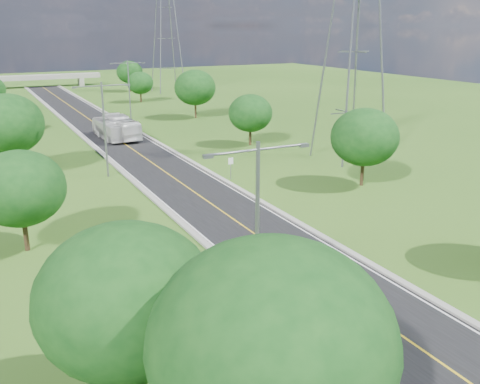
# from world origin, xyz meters

# --- Properties ---
(ground) EXTENTS (260.00, 260.00, 0.00)m
(ground) POSITION_xyz_m (0.00, 60.00, 0.00)
(ground) COLOR #2C5217
(ground) RESTS_ON ground
(road) EXTENTS (8.00, 150.00, 0.06)m
(road) POSITION_xyz_m (0.00, 66.00, 0.03)
(road) COLOR black
(road) RESTS_ON ground
(curb_left) EXTENTS (0.50, 150.00, 0.22)m
(curb_left) POSITION_xyz_m (-4.25, 66.00, 0.11)
(curb_left) COLOR gray
(curb_left) RESTS_ON ground
(curb_right) EXTENTS (0.50, 150.00, 0.22)m
(curb_right) POSITION_xyz_m (4.25, 66.00, 0.11)
(curb_right) COLOR gray
(curb_right) RESTS_ON ground
(speed_limit_sign) EXTENTS (0.55, 0.09, 2.40)m
(speed_limit_sign) POSITION_xyz_m (5.20, 37.98, 1.60)
(speed_limit_sign) COLOR slate
(speed_limit_sign) RESTS_ON ground
(overpass) EXTENTS (30.00, 3.00, 3.20)m
(overpass) POSITION_xyz_m (0.00, 140.00, 2.41)
(overpass) COLOR gray
(overpass) RESTS_ON ground
(streetlight_near_left) EXTENTS (5.90, 0.25, 10.00)m
(streetlight_near_left) POSITION_xyz_m (-6.00, 12.00, 5.94)
(streetlight_near_left) COLOR slate
(streetlight_near_left) RESTS_ON ground
(streetlight_mid_left) EXTENTS (5.90, 0.25, 10.00)m
(streetlight_mid_left) POSITION_xyz_m (-6.00, 45.00, 5.94)
(streetlight_mid_left) COLOR slate
(streetlight_mid_left) RESTS_ON ground
(streetlight_far_right) EXTENTS (5.90, 0.25, 10.00)m
(streetlight_far_right) POSITION_xyz_m (6.00, 78.00, 5.94)
(streetlight_far_right) COLOR slate
(streetlight_far_right) RESTS_ON ground
(power_tower_near) EXTENTS (9.00, 6.40, 28.00)m
(power_tower_near) POSITION_xyz_m (22.00, 40.00, 14.01)
(power_tower_near) COLOR slate
(power_tower_near) RESTS_ON ground
(power_tower_far) EXTENTS (9.00, 6.40, 28.00)m
(power_tower_far) POSITION_xyz_m (26.00, 115.00, 14.01)
(power_tower_far) COLOR slate
(power_tower_far) RESTS_ON ground
(tree_la) EXTENTS (7.14, 7.14, 8.30)m
(tree_la) POSITION_xyz_m (-14.00, 8.00, 5.27)
(tree_la) COLOR black
(tree_la) RESTS_ON ground
(tree_lb) EXTENTS (6.30, 6.30, 7.33)m
(tree_lb) POSITION_xyz_m (-16.00, 28.00, 4.64)
(tree_lb) COLOR black
(tree_lb) RESTS_ON ground
(tree_lc) EXTENTS (7.56, 7.56, 8.79)m
(tree_lc) POSITION_xyz_m (-15.00, 50.00, 5.58)
(tree_lc) COLOR black
(tree_lc) RESTS_ON ground
(tree_lf) EXTENTS (7.98, 7.98, 9.28)m
(tree_lf) POSITION_xyz_m (-11.00, 2.00, 5.89)
(tree_lf) COLOR black
(tree_lf) RESTS_ON ground
(tree_rb) EXTENTS (6.72, 6.72, 7.82)m
(tree_rb) POSITION_xyz_m (16.00, 30.00, 4.95)
(tree_rb) COLOR black
(tree_rb) RESTS_ON ground
(tree_rc) EXTENTS (5.88, 5.88, 6.84)m
(tree_rc) POSITION_xyz_m (15.00, 52.00, 4.33)
(tree_rc) COLOR black
(tree_rc) RESTS_ON ground
(tree_rd) EXTENTS (7.14, 7.14, 8.30)m
(tree_rd) POSITION_xyz_m (17.00, 76.00, 5.27)
(tree_rd) COLOR black
(tree_rd) RESTS_ON ground
(tree_re) EXTENTS (5.46, 5.46, 6.35)m
(tree_re) POSITION_xyz_m (14.50, 100.00, 4.02)
(tree_re) COLOR black
(tree_re) RESTS_ON ground
(tree_rf) EXTENTS (6.30, 6.30, 7.33)m
(tree_rf) POSITION_xyz_m (18.00, 120.00, 4.64)
(tree_rf) COLOR black
(tree_rf) RESTS_ON ground
(bus_outbound) EXTENTS (2.90, 11.05, 3.06)m
(bus_outbound) POSITION_xyz_m (0.80, 64.61, 1.59)
(bus_outbound) COLOR silver
(bus_outbound) RESTS_ON road
(bus_inbound) EXTENTS (2.75, 9.76, 2.69)m
(bus_inbound) POSITION_xyz_m (-0.96, 64.45, 1.41)
(bus_inbound) COLOR silver
(bus_inbound) RESTS_ON road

